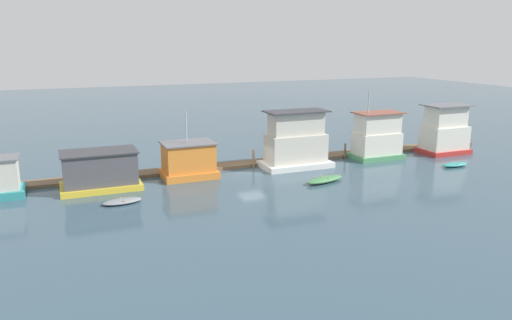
# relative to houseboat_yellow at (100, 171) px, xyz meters

# --- Properties ---
(ground_plane) EXTENTS (200.00, 200.00, 0.00)m
(ground_plane) POSITION_rel_houseboat_yellow_xyz_m (14.27, 0.37, -1.61)
(ground_plane) COLOR #385160
(dock_walkway) EXTENTS (59.60, 2.16, 0.30)m
(dock_walkway) POSITION_rel_houseboat_yellow_xyz_m (14.27, 3.09, -1.46)
(dock_walkway) COLOR brown
(dock_walkway) RESTS_ON ground_plane
(houseboat_yellow) EXTENTS (6.70, 3.99, 3.34)m
(houseboat_yellow) POSITION_rel_houseboat_yellow_xyz_m (0.00, 0.00, 0.00)
(houseboat_yellow) COLOR gold
(houseboat_yellow) RESTS_ON ground_plane
(houseboat_orange) EXTENTS (5.02, 3.70, 6.22)m
(houseboat_orange) POSITION_rel_houseboat_yellow_xyz_m (8.03, 0.79, -0.01)
(houseboat_orange) COLOR orange
(houseboat_orange) RESTS_ON ground_plane
(houseboat_white) EXTENTS (7.04, 3.87, 5.74)m
(houseboat_white) POSITION_rel_houseboat_yellow_xyz_m (19.08, 0.52, 0.90)
(houseboat_white) COLOR white
(houseboat_white) RESTS_ON ground_plane
(houseboat_green) EXTENTS (5.47, 3.36, 7.46)m
(houseboat_green) POSITION_rel_houseboat_yellow_xyz_m (28.91, 0.59, 0.73)
(houseboat_green) COLOR #4C9360
(houseboat_green) RESTS_ON ground_plane
(houseboat_red) EXTENTS (5.29, 3.60, 5.53)m
(houseboat_red) POSITION_rel_houseboat_yellow_xyz_m (37.57, -0.11, 0.88)
(houseboat_red) COLOR red
(houseboat_red) RESTS_ON ground_plane
(dinghy_grey) EXTENTS (3.23, 1.81, 0.37)m
(dinghy_grey) POSITION_rel_houseboat_yellow_xyz_m (1.14, -4.83, -1.43)
(dinghy_grey) COLOR gray
(dinghy_grey) RESTS_ON ground_plane
(dinghy_green) EXTENTS (4.34, 2.28, 0.53)m
(dinghy_green) POSITION_rel_houseboat_yellow_xyz_m (18.96, -5.62, -1.35)
(dinghy_green) COLOR #47844C
(dinghy_green) RESTS_ON ground_plane
(dinghy_teal) EXTENTS (3.00, 1.06, 0.42)m
(dinghy_teal) POSITION_rel_houseboat_yellow_xyz_m (34.14, -5.60, -1.40)
(dinghy_teal) COLOR teal
(dinghy_teal) RESTS_ON ground_plane
(mooring_post_far_left) EXTENTS (0.23, 0.23, 1.83)m
(mooring_post_far_left) POSITION_rel_houseboat_yellow_xyz_m (14.97, 1.76, -0.70)
(mooring_post_far_left) COLOR #846B4C
(mooring_post_far_left) RESTS_ON ground_plane
(mooring_post_centre) EXTENTS (0.31, 0.31, 1.80)m
(mooring_post_centre) POSITION_rel_houseboat_yellow_xyz_m (23.32, 1.76, -0.71)
(mooring_post_centre) COLOR #846B4C
(mooring_post_centre) RESTS_ON ground_plane
(mooring_post_far_right) EXTENTS (0.20, 0.20, 1.68)m
(mooring_post_far_right) POSITION_rel_houseboat_yellow_xyz_m (25.70, 1.76, -0.77)
(mooring_post_far_right) COLOR brown
(mooring_post_far_right) RESTS_ON ground_plane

